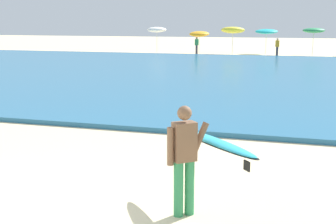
{
  "coord_description": "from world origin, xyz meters",
  "views": [
    {
      "loc": [
        3.7,
        -5.51,
        2.96
      ],
      "look_at": [
        1.04,
        3.43,
        1.1
      ],
      "focal_mm": 48.72,
      "sensor_mm": 36.0,
      "label": 1
    }
  ],
  "objects_px": {
    "beach_umbrella_1": "(199,34)",
    "beach_umbrella_4": "(314,30)",
    "beach_umbrella_0": "(157,30)",
    "beachgoer_near_row_mid": "(197,45)",
    "beachgoer_near_row_left": "(277,47)",
    "beach_umbrella_3": "(266,31)",
    "surfer_with_board": "(198,150)",
    "beach_umbrella_2": "(233,30)"
  },
  "relations": [
    {
      "from": "beach_umbrella_1",
      "to": "beach_umbrella_4",
      "type": "relative_size",
      "value": 0.89
    },
    {
      "from": "beach_umbrella_0",
      "to": "beach_umbrella_1",
      "type": "height_order",
      "value": "beach_umbrella_0"
    },
    {
      "from": "beach_umbrella_0",
      "to": "beach_umbrella_4",
      "type": "xyz_separation_m",
      "value": [
        14.39,
        0.48,
        -0.0
      ]
    },
    {
      "from": "beach_umbrella_4",
      "to": "beachgoer_near_row_mid",
      "type": "distance_m",
      "value": 10.38
    },
    {
      "from": "beachgoer_near_row_left",
      "to": "beachgoer_near_row_mid",
      "type": "relative_size",
      "value": 1.0
    },
    {
      "from": "beach_umbrella_1",
      "to": "beachgoer_near_row_left",
      "type": "relative_size",
      "value": 1.34
    },
    {
      "from": "beach_umbrella_3",
      "to": "beachgoer_near_row_left",
      "type": "bearing_deg",
      "value": -70.95
    },
    {
      "from": "surfer_with_board",
      "to": "beach_umbrella_4",
      "type": "relative_size",
      "value": 0.87
    },
    {
      "from": "surfer_with_board",
      "to": "beachgoer_near_row_mid",
      "type": "relative_size",
      "value": 1.32
    },
    {
      "from": "beachgoer_near_row_mid",
      "to": "surfer_with_board",
      "type": "bearing_deg",
      "value": -76.95
    },
    {
      "from": "surfer_with_board",
      "to": "beach_umbrella_0",
      "type": "bearing_deg",
      "value": 108.89
    },
    {
      "from": "surfer_with_board",
      "to": "beach_umbrella_1",
      "type": "relative_size",
      "value": 0.98
    },
    {
      "from": "beach_umbrella_1",
      "to": "beach_umbrella_4",
      "type": "bearing_deg",
      "value": 3.97
    },
    {
      "from": "beach_umbrella_0",
      "to": "beach_umbrella_4",
      "type": "distance_m",
      "value": 14.4
    },
    {
      "from": "surfer_with_board",
      "to": "beach_umbrella_1",
      "type": "height_order",
      "value": "beach_umbrella_1"
    },
    {
      "from": "beach_umbrella_2",
      "to": "surfer_with_board",
      "type": "bearing_deg",
      "value": -82.21
    },
    {
      "from": "beachgoer_near_row_left",
      "to": "beach_umbrella_4",
      "type": "bearing_deg",
      "value": 45.43
    },
    {
      "from": "beach_umbrella_2",
      "to": "beach_umbrella_4",
      "type": "relative_size",
      "value": 1.07
    },
    {
      "from": "beach_umbrella_1",
      "to": "beach_umbrella_2",
      "type": "distance_m",
      "value": 3.16
    },
    {
      "from": "surfer_with_board",
      "to": "beachgoer_near_row_left",
      "type": "xyz_separation_m",
      "value": [
        -0.72,
        33.19,
        -0.18
      ]
    },
    {
      "from": "beach_umbrella_3",
      "to": "beachgoer_near_row_mid",
      "type": "distance_m",
      "value": 6.69
    },
    {
      "from": "beach_umbrella_1",
      "to": "beachgoer_near_row_mid",
      "type": "relative_size",
      "value": 1.34
    },
    {
      "from": "beachgoer_near_row_mid",
      "to": "beach_umbrella_4",
      "type": "bearing_deg",
      "value": 13.12
    },
    {
      "from": "beach_umbrella_0",
      "to": "beach_umbrella_1",
      "type": "distance_m",
      "value": 4.24
    },
    {
      "from": "beach_umbrella_4",
      "to": "beachgoer_near_row_mid",
      "type": "xyz_separation_m",
      "value": [
        -10.03,
        -2.34,
        -1.32
      ]
    },
    {
      "from": "beach_umbrella_1",
      "to": "beachgoer_near_row_mid",
      "type": "bearing_deg",
      "value": -84.86
    },
    {
      "from": "surfer_with_board",
      "to": "beach_umbrella_0",
      "type": "relative_size",
      "value": 0.85
    },
    {
      "from": "beach_umbrella_0",
      "to": "beachgoer_near_row_mid",
      "type": "xyz_separation_m",
      "value": [
        4.36,
        -1.86,
        -1.32
      ]
    },
    {
      "from": "beach_umbrella_2",
      "to": "beachgoer_near_row_left",
      "type": "xyz_separation_m",
      "value": [
        4.13,
        -2.22,
        -1.32
      ]
    },
    {
      "from": "beach_umbrella_3",
      "to": "beachgoer_near_row_left",
      "type": "height_order",
      "value": "beach_umbrella_3"
    },
    {
      "from": "beach_umbrella_0",
      "to": "beachgoer_near_row_left",
      "type": "xyz_separation_m",
      "value": [
        11.48,
        -2.47,
        -1.32
      ]
    },
    {
      "from": "surfer_with_board",
      "to": "beach_umbrella_1",
      "type": "xyz_separation_m",
      "value": [
        -7.98,
        35.43,
        0.77
      ]
    },
    {
      "from": "beachgoer_near_row_left",
      "to": "beachgoer_near_row_mid",
      "type": "height_order",
      "value": "same"
    },
    {
      "from": "surfer_with_board",
      "to": "beach_umbrella_3",
      "type": "distance_m",
      "value": 36.82
    },
    {
      "from": "beach_umbrella_3",
      "to": "beachgoer_near_row_mid",
      "type": "height_order",
      "value": "beach_umbrella_3"
    },
    {
      "from": "beach_umbrella_2",
      "to": "beach_umbrella_0",
      "type": "bearing_deg",
      "value": 178.05
    },
    {
      "from": "beach_umbrella_4",
      "to": "beach_umbrella_3",
      "type": "bearing_deg",
      "value": 171.55
    },
    {
      "from": "beach_umbrella_1",
      "to": "beachgoer_near_row_left",
      "type": "bearing_deg",
      "value": -17.19
    },
    {
      "from": "beach_umbrella_2",
      "to": "beachgoer_near_row_mid",
      "type": "bearing_deg",
      "value": -151.72
    },
    {
      "from": "beach_umbrella_1",
      "to": "beach_umbrella_2",
      "type": "bearing_deg",
      "value": -0.43
    },
    {
      "from": "surfer_with_board",
      "to": "beach_umbrella_2",
      "type": "relative_size",
      "value": 0.82
    },
    {
      "from": "beach_umbrella_0",
      "to": "surfer_with_board",
      "type": "bearing_deg",
      "value": -71.11
    }
  ]
}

